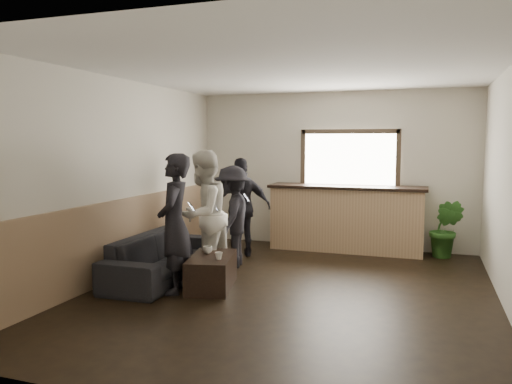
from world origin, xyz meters
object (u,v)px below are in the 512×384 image
at_px(cup_a, 208,250).
at_px(person_b, 203,215).
at_px(person_a, 175,223).
at_px(person_c, 233,216).
at_px(cup_b, 219,256).
at_px(potted_plant, 446,229).
at_px(coffee_table, 212,272).
at_px(sofa, 164,257).
at_px(person_d, 242,207).
at_px(bar_counter, 346,214).

bearing_deg(cup_a, person_b, 123.50).
bearing_deg(person_a, person_c, 154.73).
bearing_deg(cup_b, potted_plant, 46.56).
height_order(coffee_table, person_c, person_c).
relative_size(coffee_table, person_a, 0.54).
distance_m(sofa, person_c, 1.25).
height_order(potted_plant, person_d, person_d).
xyz_separation_m(sofa, cup_b, (0.98, -0.34, 0.16)).
bearing_deg(person_d, bar_counter, -170.25).
bearing_deg(person_c, potted_plant, 111.07).
distance_m(sofa, person_b, 0.81).
relative_size(cup_b, person_c, 0.06).
xyz_separation_m(bar_counter, person_b, (-1.62, -2.43, 0.25)).
bearing_deg(person_a, potted_plant, 116.28).
bearing_deg(person_a, person_b, 158.49).
distance_m(coffee_table, person_d, 1.98).
bearing_deg(cup_a, cup_b, -43.54).
height_order(potted_plant, person_c, person_c).
height_order(bar_counter, person_d, bar_counter).
xyz_separation_m(coffee_table, person_d, (-0.28, 1.87, 0.61)).
height_order(sofa, person_d, person_d).
relative_size(potted_plant, person_b, 0.54).
height_order(bar_counter, sofa, bar_counter).
distance_m(bar_counter, coffee_table, 3.17).
bearing_deg(coffee_table, bar_counter, 65.26).
relative_size(cup_b, person_d, 0.06).
relative_size(bar_counter, potted_plant, 2.78).
relative_size(bar_counter, coffee_table, 2.82).
xyz_separation_m(person_c, person_d, (-0.12, 0.72, 0.05)).
bearing_deg(cup_b, coffee_table, 139.33).
relative_size(cup_b, potted_plant, 0.10).
bearing_deg(bar_counter, coffee_table, -114.74).
bearing_deg(person_a, sofa, -154.95).
height_order(coffee_table, person_d, person_d).
height_order(coffee_table, person_a, person_a).
bearing_deg(potted_plant, person_b, -143.87).
xyz_separation_m(sofa, person_c, (0.67, 0.95, 0.47)).
bearing_deg(person_b, bar_counter, 154.76).
height_order(bar_counter, potted_plant, bar_counter).
height_order(bar_counter, cup_b, bar_counter).
bearing_deg(person_d, potted_plant, 174.18).
bearing_deg(cup_b, person_d, 102.40).
relative_size(potted_plant, person_d, 0.59).
bearing_deg(person_d, cup_a, 73.48).
bearing_deg(person_a, person_d, 160.75).
relative_size(cup_a, person_b, 0.07).
xyz_separation_m(cup_a, person_b, (-0.20, 0.30, 0.42)).
relative_size(sofa, potted_plant, 2.18).
relative_size(bar_counter, cup_b, 27.35).
xyz_separation_m(coffee_table, person_a, (-0.37, -0.30, 0.67)).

